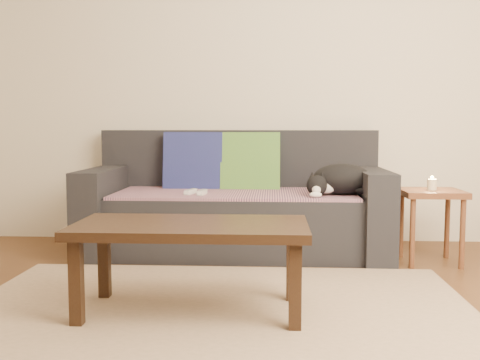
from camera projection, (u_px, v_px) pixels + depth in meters
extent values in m
plane|color=brown|center=(213.00, 327.00, 2.51)|extent=(4.50, 4.50, 0.00)
cube|color=beige|center=(240.00, 75.00, 4.38)|extent=(4.50, 0.04, 2.60)
cube|color=#232328|center=(235.00, 224.00, 3.98)|extent=(1.70, 0.78, 0.42)
cube|color=#232328|center=(239.00, 159.00, 4.34)|extent=(2.10, 0.18, 0.45)
cube|color=#232328|center=(104.00, 210.00, 4.03)|extent=(0.20, 0.90, 0.60)
cube|color=#232328|center=(371.00, 212.00, 3.92)|extent=(0.20, 0.90, 0.60)
cube|color=#3F274A|center=(235.00, 193.00, 3.94)|extent=(1.66, 0.74, 0.02)
cube|color=navy|center=(193.00, 162.00, 4.20)|extent=(0.44, 0.18, 0.45)
cube|color=#0C4C3C|center=(250.00, 163.00, 4.17)|extent=(0.44, 0.19, 0.45)
ellipsoid|color=black|center=(342.00, 179.00, 3.78)|extent=(0.40, 0.30, 0.21)
sphere|color=black|center=(317.00, 186.00, 3.67)|extent=(0.14, 0.14, 0.14)
sphere|color=white|center=(316.00, 190.00, 3.62)|extent=(0.06, 0.06, 0.06)
ellipsoid|color=black|center=(367.00, 191.00, 3.67)|extent=(0.16, 0.06, 0.05)
cube|color=white|center=(190.00, 192.00, 3.81)|extent=(0.07, 0.15, 0.03)
cube|color=white|center=(202.00, 192.00, 3.78)|extent=(0.05, 0.15, 0.03)
cube|color=brown|center=(432.00, 193.00, 3.66)|extent=(0.39, 0.39, 0.04)
cylinder|color=brown|center=(412.00, 234.00, 3.54)|extent=(0.03, 0.03, 0.45)
cylinder|color=brown|center=(462.00, 234.00, 3.52)|extent=(0.03, 0.03, 0.45)
cylinder|color=brown|center=(401.00, 225.00, 3.85)|extent=(0.03, 0.03, 0.45)
cylinder|color=brown|center=(447.00, 226.00, 3.83)|extent=(0.03, 0.03, 0.45)
cylinder|color=beige|center=(432.00, 185.00, 3.66)|extent=(0.06, 0.06, 0.07)
sphere|color=#FFBF59|center=(432.00, 178.00, 3.65)|extent=(0.02, 0.02, 0.02)
cube|color=tan|center=(217.00, 315.00, 2.66)|extent=(2.50, 1.80, 0.01)
cube|color=black|center=(191.00, 228.00, 2.65)|extent=(1.10, 0.55, 0.04)
cube|color=black|center=(76.00, 284.00, 2.49)|extent=(0.06, 0.06, 0.40)
cube|color=black|center=(295.00, 287.00, 2.44)|extent=(0.06, 0.06, 0.40)
cube|color=black|center=(104.00, 261.00, 2.91)|extent=(0.06, 0.06, 0.40)
cube|color=black|center=(292.00, 264.00, 2.85)|extent=(0.06, 0.06, 0.40)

